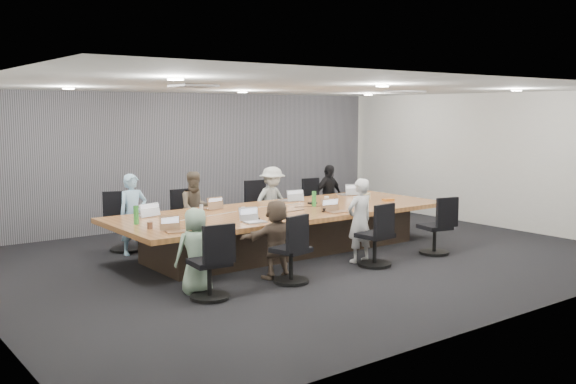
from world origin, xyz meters
TOP-DOWN VIEW (x-y plane):
  - floor at (0.00, 0.00)m, footprint 10.00×8.00m
  - ceiling at (0.00, 0.00)m, footprint 10.00×8.00m
  - wall_back at (0.00, 4.00)m, footprint 10.00×0.00m
  - wall_front at (0.00, -4.00)m, footprint 10.00×0.00m
  - wall_right at (5.00, 0.00)m, footprint 0.00×8.00m
  - curtain at (0.00, 3.92)m, footprint 9.80×0.04m
  - conference_table at (0.00, 0.50)m, footprint 6.00×2.20m
  - chair_0 at (-2.19, 2.20)m, footprint 0.73×0.73m
  - chair_1 at (-0.99, 2.20)m, footprint 0.52×0.52m
  - chair_2 at (0.70, 2.20)m, footprint 0.64×0.64m
  - chair_3 at (2.14, 2.20)m, footprint 0.58×0.58m
  - chair_4 at (-2.47, -1.20)m, footprint 0.60×0.60m
  - chair_5 at (-1.15, -1.20)m, footprint 0.64×0.64m
  - chair_6 at (0.50, -1.20)m, footprint 0.61×0.61m
  - chair_7 at (1.92, -1.20)m, footprint 0.63×0.63m
  - person_0 at (-2.19, 1.85)m, footprint 0.51×0.34m
  - laptop_0 at (-2.19, 1.30)m, footprint 0.38×0.28m
  - person_1 at (-0.99, 1.85)m, footprint 0.74×0.62m
  - laptop_1 at (-0.99, 1.30)m, footprint 0.31×0.22m
  - person_2 at (0.70, 1.85)m, footprint 0.90×0.56m
  - laptop_2 at (0.70, 1.30)m, footprint 0.38×0.28m
  - person_3 at (2.14, 1.85)m, footprint 0.80×0.41m
  - laptop_3 at (2.14, 1.30)m, footprint 0.35×0.28m
  - person_4 at (-2.47, -0.85)m, footprint 0.61×0.45m
  - laptop_4 at (-2.47, -0.30)m, footprint 0.32×0.25m
  - person_5 at (-1.15, -0.85)m, footprint 1.10×0.43m
  - laptop_5 at (-1.15, -0.30)m, footprint 0.34×0.25m
  - person_6 at (0.50, -0.85)m, footprint 0.50×0.33m
  - laptop_6 at (0.50, -0.30)m, footprint 0.37×0.27m
  - bottle_green_left at (-2.65, 0.65)m, footprint 0.09×0.09m
  - bottle_green_right at (0.62, 0.46)m, footprint 0.10×0.10m
  - bottle_clear at (-1.54, 0.66)m, footprint 0.07×0.07m
  - cup_white_far at (-0.76, 0.62)m, footprint 0.08×0.08m
  - cup_white_near at (1.13, 0.71)m, footprint 0.10×0.10m
  - mug_brown at (-2.65, 0.18)m, footprint 0.10×0.10m
  - mic_left at (-1.00, -0.06)m, footprint 0.16×0.12m
  - mic_right at (0.79, 0.71)m, footprint 0.15×0.10m
  - stapler at (0.41, -0.12)m, footprint 0.18×0.09m
  - canvas_bag at (1.87, 0.47)m, footprint 0.29×0.26m
  - snack_packet at (2.18, 0.16)m, footprint 0.22×0.17m

SIDE VIEW (x-z plane):
  - floor at x=0.00m, z-range 0.00..0.00m
  - chair_1 at x=-0.99m, z-range 0.00..0.76m
  - chair_3 at x=2.14m, z-range 0.00..0.77m
  - chair_7 at x=1.92m, z-range 0.00..0.78m
  - chair_5 at x=-1.15m, z-range 0.00..0.80m
  - conference_table at x=0.00m, z-range 0.03..0.77m
  - chair_4 at x=-2.47m, z-range 0.00..0.81m
  - chair_6 at x=0.50m, z-range 0.00..0.82m
  - chair_0 at x=-2.19m, z-range 0.00..0.85m
  - chair_2 at x=0.70m, z-range 0.00..0.86m
  - person_5 at x=-1.15m, z-range 0.00..1.16m
  - person_4 at x=-2.47m, z-range 0.00..1.16m
  - person_3 at x=2.14m, z-range 0.00..1.31m
  - person_2 at x=0.70m, z-range 0.00..1.34m
  - person_1 at x=-0.99m, z-range 0.00..1.35m
  - person_6 at x=0.50m, z-range 0.00..1.36m
  - person_0 at x=-2.19m, z-range 0.00..1.37m
  - laptop_0 at x=-2.19m, z-range 0.74..0.76m
  - laptop_1 at x=-0.99m, z-range 0.74..0.76m
  - laptop_2 at x=0.70m, z-range 0.74..0.76m
  - laptop_3 at x=2.14m, z-range 0.74..0.76m
  - laptop_4 at x=-2.47m, z-range 0.74..0.76m
  - laptop_5 at x=-1.15m, z-range 0.74..0.76m
  - laptop_6 at x=0.50m, z-range 0.74..0.76m
  - mic_left at x=-1.00m, z-range 0.74..0.77m
  - mic_right at x=0.79m, z-range 0.74..0.77m
  - snack_packet at x=2.18m, z-range 0.74..0.78m
  - stapler at x=0.41m, z-range 0.74..0.81m
  - cup_white_far at x=-0.76m, z-range 0.74..0.83m
  - mug_brown at x=-2.65m, z-range 0.74..0.84m
  - cup_white_near at x=1.13m, z-range 0.74..0.85m
  - canvas_bag at x=1.87m, z-range 0.74..0.87m
  - bottle_clear at x=-1.54m, z-range 0.74..0.94m
  - bottle_green_right at x=0.62m, z-range 0.74..1.01m
  - bottle_green_left at x=-2.65m, z-range 0.74..1.02m
  - wall_back at x=0.00m, z-range 0.00..2.80m
  - wall_front at x=0.00m, z-range 0.00..2.80m
  - wall_right at x=5.00m, z-range 0.00..2.80m
  - curtain at x=0.00m, z-range 0.00..2.80m
  - ceiling at x=0.00m, z-range 2.80..2.80m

